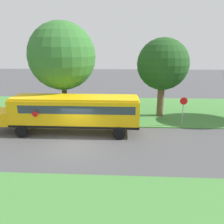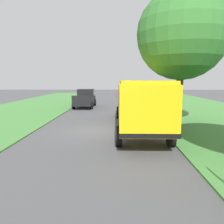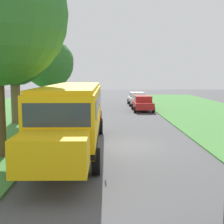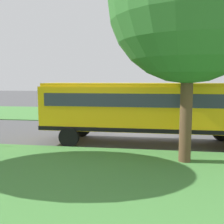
{
  "view_description": "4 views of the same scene",
  "coord_description": "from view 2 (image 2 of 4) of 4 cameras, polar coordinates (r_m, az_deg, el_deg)",
  "views": [
    {
      "loc": [
        14.81,
        3.56,
        7.02
      ],
      "look_at": [
        -2.55,
        2.65,
        1.88
      ],
      "focal_mm": 35.0,
      "sensor_mm": 36.0,
      "label": 1
    },
    {
      "loc": [
        -1.17,
        13.55,
        3.18
      ],
      "look_at": [
        -0.82,
        -0.38,
        1.15
      ],
      "focal_mm": 35.0,
      "sensor_mm": 36.0,
      "label": 2
    },
    {
      "loc": [
        -0.86,
        -15.82,
        3.7
      ],
      "look_at": [
        -0.55,
        1.24,
        1.63
      ],
      "focal_mm": 50.0,
      "sensor_mm": 36.0,
      "label": 3
    },
    {
      "loc": [
        -16.08,
        -0.7,
        3.32
      ],
      "look_at": [
        -0.17,
        1.64,
        1.35
      ],
      "focal_mm": 42.0,
      "sensor_mm": 36.0,
      "label": 4
    }
  ],
  "objects": [
    {
      "name": "school_bus",
      "position": [
        14.35,
        6.77,
        3.23
      ],
      "size": [
        2.84,
        12.42,
        3.16
      ],
      "color": "yellow",
      "rests_on": "ground"
    },
    {
      "name": "oak_tree_beside_bus",
      "position": [
        16.48,
        17.8,
        18.93
      ],
      "size": [
        6.19,
        6.19,
        9.37
      ],
      "color": "brown",
      "rests_on": "ground"
    },
    {
      "name": "pickup_truck",
      "position": [
        26.29,
        -7.03,
        3.66
      ],
      "size": [
        2.28,
        5.4,
        2.1
      ],
      "color": "black",
      "rests_on": "ground"
    },
    {
      "name": "ground_plane",
      "position": [
        13.96,
        -3.4,
        -4.87
      ],
      "size": [
        120.0,
        120.0,
        0.0
      ],
      "primitive_type": "plane",
      "color": "#4C4C4F"
    }
  ]
}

